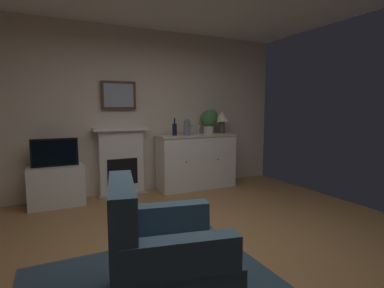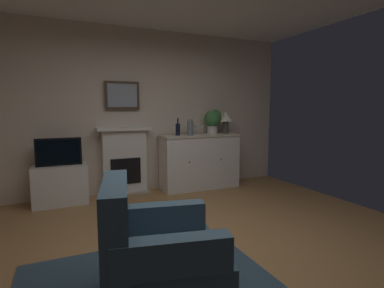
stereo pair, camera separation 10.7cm
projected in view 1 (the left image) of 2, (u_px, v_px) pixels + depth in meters
ground_plane at (212, 261)px, 2.84m from camera, size 5.38×5.21×0.10m
wall_rear at (136, 111)px, 4.97m from camera, size 5.38×0.06×2.70m
fireplace_unit at (121, 161)px, 4.82m from camera, size 0.87×0.30×1.10m
framed_picture at (119, 95)px, 4.74m from camera, size 0.55×0.04×0.45m
sideboard_cabinet at (196, 161)px, 5.23m from camera, size 1.39×0.49×0.95m
table_lamp at (222, 118)px, 5.37m from camera, size 0.26×0.26×0.40m
wine_bottle at (175, 129)px, 4.99m from camera, size 0.08×0.08×0.29m
wine_glass_left at (192, 128)px, 5.16m from camera, size 0.07×0.07×0.16m
wine_glass_center at (199, 128)px, 5.17m from camera, size 0.07×0.07×0.16m
vase_decorative at (187, 127)px, 5.02m from camera, size 0.11×0.11×0.28m
tv_cabinet at (57, 186)px, 4.28m from camera, size 0.75×0.42×0.58m
tv_set at (55, 153)px, 4.21m from camera, size 0.62×0.07×0.40m
potted_plant_small at (209, 120)px, 5.31m from camera, size 0.30×0.30×0.43m
armchair at (162, 256)px, 2.06m from camera, size 0.94×0.91×0.92m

